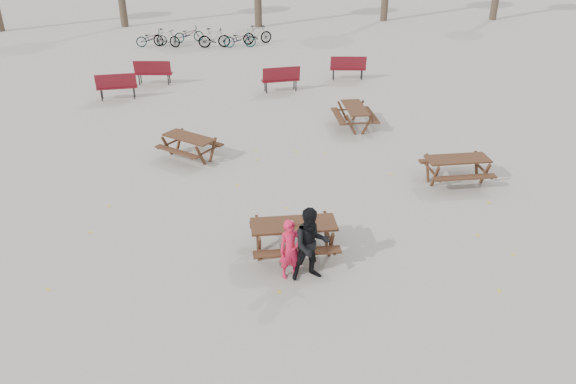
{
  "coord_description": "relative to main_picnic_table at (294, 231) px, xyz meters",
  "views": [
    {
      "loc": [
        -1.31,
        -10.04,
        6.81
      ],
      "look_at": [
        0.0,
        1.0,
        1.0
      ],
      "focal_mm": 35.0,
      "sensor_mm": 36.0,
      "label": 1
    }
  ],
  "objects": [
    {
      "name": "picnic_table_east",
      "position": [
        4.78,
        2.93,
        -0.23
      ],
      "size": [
        1.69,
        1.37,
        0.72
      ],
      "primitive_type": null,
      "rotation": [
        0.0,
        0.0,
        0.01
      ],
      "color": "#372014",
      "rests_on": "ground"
    },
    {
      "name": "food_tray",
      "position": [
        -0.09,
        -0.05,
        0.21
      ],
      "size": [
        0.18,
        0.11,
        0.03
      ],
      "primitive_type": "cube",
      "color": "white",
      "rests_on": "main_picnic_table"
    },
    {
      "name": "fallen_leaves",
      "position": [
        0.5,
        2.5,
        -0.58
      ],
      "size": [
        11.0,
        11.0,
        0.01
      ],
      "primitive_type": null,
      "color": "gold",
      "rests_on": "ground"
    },
    {
      "name": "bicycle_row",
      "position": [
        -2.13,
        19.92,
        -0.14
      ],
      "size": [
        7.18,
        2.39,
        0.99
      ],
      "color": "black",
      "rests_on": "ground"
    },
    {
      "name": "child",
      "position": [
        -0.17,
        -0.77,
        0.06
      ],
      "size": [
        0.53,
        0.42,
        1.29
      ],
      "primitive_type": "imported",
      "rotation": [
        0.0,
        0.0,
        0.27
      ],
      "color": "red",
      "rests_on": "ground"
    },
    {
      "name": "ground",
      "position": [
        0.0,
        0.0,
        -0.59
      ],
      "size": [
        80.0,
        80.0,
        0.0
      ],
      "primitive_type": "plane",
      "color": "gray",
      "rests_on": "ground"
    },
    {
      "name": "picnic_table_far",
      "position": [
        3.0,
        7.35,
        -0.23
      ],
      "size": [
        1.32,
        1.64,
        0.71
      ],
      "primitive_type": null,
      "rotation": [
        0.0,
        0.0,
        1.57
      ],
      "color": "#372014",
      "rests_on": "ground"
    },
    {
      "name": "picnic_table_north",
      "position": [
        -2.39,
        5.41,
        -0.25
      ],
      "size": [
        2.03,
        2.0,
        0.68
      ],
      "primitive_type": null,
      "rotation": [
        0.0,
        0.0,
        -0.71
      ],
      "color": "#372014",
      "rests_on": "ground"
    },
    {
      "name": "park_bench_row",
      "position": [
        -1.13,
        12.28,
        -0.07
      ],
      "size": [
        10.91,
        2.43,
        1.03
      ],
      "color": "maroon",
      "rests_on": "ground"
    },
    {
      "name": "soda_bottle",
      "position": [
        -0.06,
        -0.17,
        0.26
      ],
      "size": [
        0.07,
        0.07,
        0.17
      ],
      "color": "silver",
      "rests_on": "main_picnic_table"
    },
    {
      "name": "adult",
      "position": [
        0.24,
        -0.87,
        0.2
      ],
      "size": [
        0.84,
        0.69,
        1.58
      ],
      "primitive_type": "imported",
      "rotation": [
        0.0,
        0.0,
        0.12
      ],
      "color": "black",
      "rests_on": "ground"
    },
    {
      "name": "bread_roll",
      "position": [
        -0.09,
        -0.05,
        0.25
      ],
      "size": [
        0.14,
        0.06,
        0.05
      ],
      "primitive_type": "ellipsoid",
      "color": "tan",
      "rests_on": "food_tray"
    },
    {
      "name": "main_picnic_table",
      "position": [
        0.0,
        0.0,
        0.0
      ],
      "size": [
        1.8,
        1.45,
        0.78
      ],
      "color": "#372014",
      "rests_on": "ground"
    }
  ]
}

